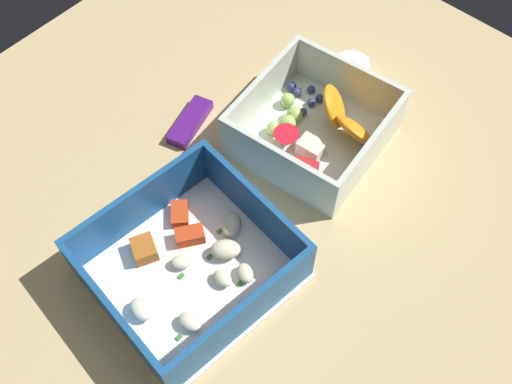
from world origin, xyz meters
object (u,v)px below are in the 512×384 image
pasta_container (190,263)px  fruit_bowl (315,127)px  paper_cup_liner (351,69)px  candy_bar (190,122)px

pasta_container → fruit_bowl: 21.13cm
pasta_container → paper_cup_liner: 32.16cm
pasta_container → paper_cup_liner: bearing=14.1°
fruit_bowl → pasta_container: bearing=-176.4°
paper_cup_liner → fruit_bowl: bearing=-165.0°
pasta_container → candy_bar: size_ratio=2.78×
pasta_container → fruit_bowl: (21.09, 1.32, 0.14)cm
pasta_container → candy_bar: (13.09, 13.34, -1.44)cm
candy_bar → fruit_bowl: bearing=-56.4°
pasta_container → paper_cup_liner: (31.87, 4.21, -1.00)cm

